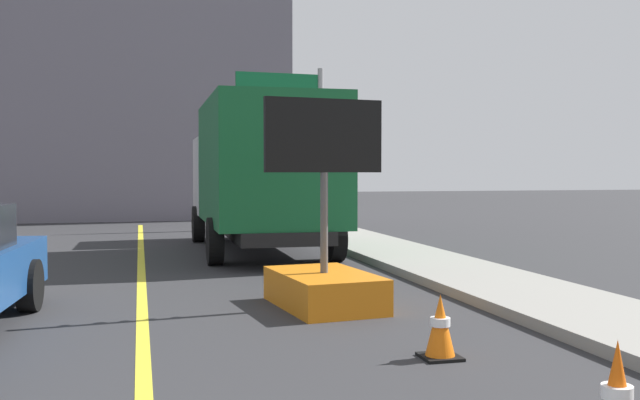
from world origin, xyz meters
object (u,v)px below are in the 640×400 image
arrow_board_trailer (324,270)px  highway_guide_sign (297,118)px  box_truck (261,172)px  traffic_cone_mid_lane (440,327)px

arrow_board_trailer → highway_guide_sign: bearing=79.1°
arrow_board_trailer → box_truck: (0.25, 6.47, 1.28)m
arrow_board_trailer → highway_guide_sign: highway_guide_sign is taller
box_truck → traffic_cone_mid_lane: box_truck is taller
arrow_board_trailer → highway_guide_sign: size_ratio=0.54×
highway_guide_sign → traffic_cone_mid_lane: highway_guide_sign is taller
traffic_cone_mid_lane → highway_guide_sign: bearing=82.5°
box_truck → highway_guide_sign: size_ratio=1.42×
traffic_cone_mid_lane → box_truck: bearing=91.0°
arrow_board_trailer → traffic_cone_mid_lane: (0.42, -2.72, -0.18)m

